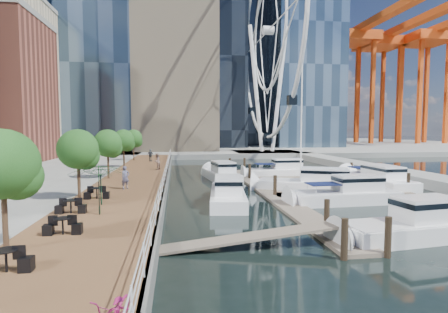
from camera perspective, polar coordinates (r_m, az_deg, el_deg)
name	(u,v)px	position (r m, az deg, el deg)	size (l,w,h in m)	color
ground	(264,224)	(21.10, 6.49, -10.91)	(520.00, 520.00, 0.00)	black
boardwalk	(136,182)	(35.30, -14.17, -3.99)	(6.00, 60.00, 1.00)	brown
seawall	(167,181)	(35.09, -9.29, -3.96)	(0.25, 60.00, 1.00)	#595954
land_far	(191,144)	(121.92, -5.45, 1.98)	(200.00, 114.00, 1.00)	gray
breakwater	(381,171)	(47.24, 24.30, -2.16)	(4.00, 60.00, 1.00)	gray
pier	(267,154)	(74.38, 7.04, 0.44)	(14.00, 12.00, 1.00)	gray
railing	(166,171)	(34.96, -9.47, -2.30)	(0.10, 60.00, 1.05)	white
floating_docks	(322,186)	(32.82, 15.73, -4.66)	(16.00, 34.00, 2.60)	#6D6051
ferris_wheel	(268,31)	(76.95, 7.23, 19.68)	(5.80, 45.60, 47.80)	white
port_cranes	(384,89)	(137.16, 24.65, 10.02)	(40.00, 52.00, 38.00)	#D84C14
street_trees	(108,143)	(34.32, -18.46, 2.04)	(2.60, 42.60, 4.60)	#3F2B1C
cafe_tables	(67,215)	(18.96, -24.22, -8.75)	(2.50, 13.70, 0.74)	black
yacht_foreground	(345,203)	(28.14, 19.21, -7.25)	(2.39, 8.92, 2.15)	silver
pedestrian_near	(125,177)	(27.94, -15.81, -3.31)	(0.65, 0.43, 1.79)	#555470
pedestrian_mid	(157,161)	(40.72, -10.89, -0.81)	(0.91, 0.71, 1.86)	#906D63
pedestrian_far	(151,155)	(51.70, -11.91, 0.23)	(1.05, 0.44, 1.80)	#31363E
moored_yachts	(304,190)	(33.02, 12.94, -5.42)	(19.24, 28.93, 11.50)	white
cafe_seating	(77,199)	(18.36, -22.86, -6.35)	(5.03, 16.38, 2.75)	#0E3515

